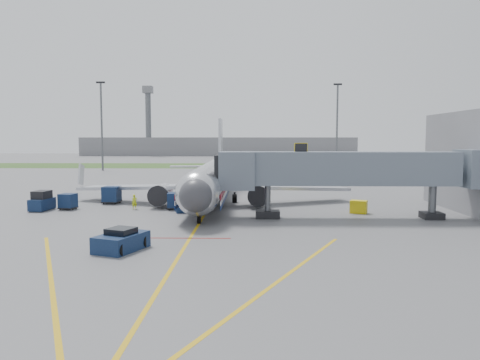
{
  "coord_description": "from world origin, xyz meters",
  "views": [
    {
      "loc": [
        4.45,
        -37.64,
        7.24
      ],
      "look_at": [
        3.38,
        8.52,
        3.2
      ],
      "focal_mm": 35.0,
      "sensor_mm": 36.0,
      "label": 1
    }
  ],
  "objects_px": {
    "baggage_tug": "(42,202)",
    "airliner": "(212,180)",
    "belt_loader": "(183,204)",
    "pushback_tug": "(121,241)",
    "ramp_worker": "(135,202)"
  },
  "relations": [
    {
      "from": "pushback_tug",
      "to": "belt_loader",
      "type": "xyz_separation_m",
      "value": [
        1.49,
        17.34,
        -0.03
      ]
    },
    {
      "from": "pushback_tug",
      "to": "ramp_worker",
      "type": "height_order",
      "value": "ramp_worker"
    },
    {
      "from": "baggage_tug",
      "to": "airliner",
      "type": "bearing_deg",
      "value": 19.88
    },
    {
      "from": "airliner",
      "to": "baggage_tug",
      "type": "xyz_separation_m",
      "value": [
        -16.87,
        -6.1,
        -1.76
      ]
    },
    {
      "from": "pushback_tug",
      "to": "baggage_tug",
      "type": "distance_m",
      "value": 21.29
    },
    {
      "from": "baggage_tug",
      "to": "belt_loader",
      "type": "bearing_deg",
      "value": 1.54
    },
    {
      "from": "belt_loader",
      "to": "ramp_worker",
      "type": "height_order",
      "value": "belt_loader"
    },
    {
      "from": "ramp_worker",
      "to": "baggage_tug",
      "type": "bearing_deg",
      "value": 157.15
    },
    {
      "from": "belt_loader",
      "to": "pushback_tug",
      "type": "bearing_deg",
      "value": -94.91
    },
    {
      "from": "baggage_tug",
      "to": "pushback_tug",
      "type": "bearing_deg",
      "value": -52.81
    },
    {
      "from": "pushback_tug",
      "to": "belt_loader",
      "type": "distance_m",
      "value": 17.41
    },
    {
      "from": "belt_loader",
      "to": "baggage_tug",
      "type": "bearing_deg",
      "value": -178.46
    },
    {
      "from": "airliner",
      "to": "belt_loader",
      "type": "distance_m",
      "value": 6.57
    },
    {
      "from": "airliner",
      "to": "baggage_tug",
      "type": "height_order",
      "value": "airliner"
    },
    {
      "from": "airliner",
      "to": "ramp_worker",
      "type": "xyz_separation_m",
      "value": [
        -7.58,
        -5.22,
        -1.87
      ]
    }
  ]
}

